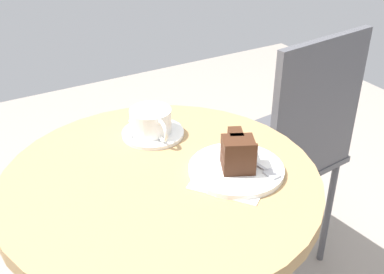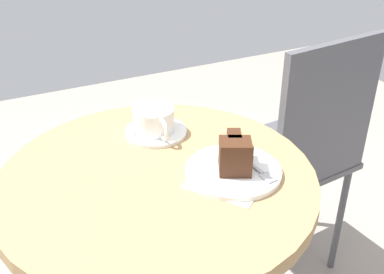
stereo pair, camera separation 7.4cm
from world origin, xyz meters
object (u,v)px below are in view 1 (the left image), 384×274
teaspoon (132,127)px  cafe_chair (290,142)px  cake_plate (236,169)px  napkin (234,175)px  cake_slice (238,153)px  coffee_cup (151,120)px  saucer (153,133)px  fork (261,167)px

teaspoon → cafe_chair: (-0.01, 0.54, -0.21)m
cake_plate → napkin: size_ratio=0.95×
teaspoon → cake_slice: cake_slice is taller
coffee_cup → saucer: bearing=53.4°
saucer → cafe_chair: 0.55m
cake_slice → napkin: (0.01, -0.02, -0.04)m
cake_plate → cake_slice: 0.04m
teaspoon → fork: (0.31, 0.17, 0.00)m
napkin → cake_slice: bearing=124.5°
teaspoon → napkin: (0.29, 0.11, -0.01)m
cake_slice → fork: cake_slice is taller
coffee_cup → teaspoon: (-0.04, -0.03, -0.03)m
saucer → napkin: 0.25m
cake_plate → cafe_chair: bearing=124.7°
cake_plate → cake_slice: (-0.00, 0.00, 0.04)m
saucer → coffee_cup: coffee_cup is taller
teaspoon → cafe_chair: cafe_chair is taller
cake_slice → napkin: bearing=-55.5°
cake_slice → fork: 0.06m
teaspoon → cake_plate: 0.31m
cake_plate → cake_slice: size_ratio=1.92×
coffee_cup → napkin: 0.26m
teaspoon → coffee_cup: bearing=-115.8°
coffee_cup → fork: bearing=26.4°
cafe_chair → teaspoon: bearing=-5.0°
cake_plate → napkin: cake_plate is taller
cake_slice → napkin: cake_slice is taller
coffee_cup → cake_slice: cake_slice is taller
saucer → coffee_cup: size_ratio=1.11×
saucer → cafe_chair: (-0.06, 0.51, -0.20)m
coffee_cup → fork: size_ratio=0.99×
saucer → teaspoon: (-0.04, -0.04, 0.01)m
cake_plate → fork: bearing=56.4°
coffee_cup → cake_plate: 0.25m
cake_plate → napkin: (0.01, -0.01, -0.00)m
saucer → napkin: size_ratio=0.70×
teaspoon → napkin: size_ratio=0.47×
fork → cafe_chair: cafe_chair is taller
teaspoon → cake_slice: bearing=-130.0°
cake_slice → cafe_chair: 0.57m
teaspoon → napkin: bearing=-133.5°
coffee_cup → cafe_chair: size_ratio=0.15×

